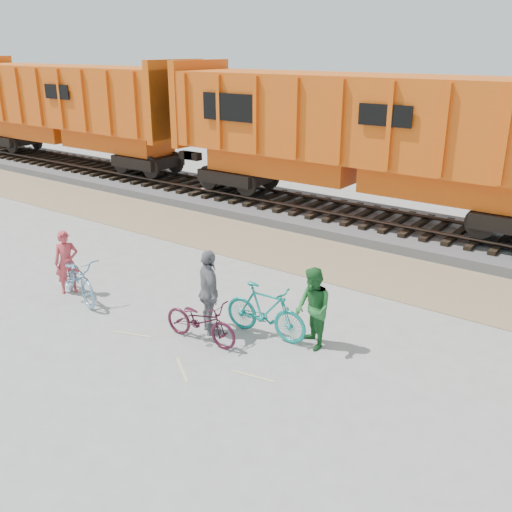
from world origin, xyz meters
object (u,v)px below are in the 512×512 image
Objects in this scene: person_woman at (209,292)px; hopper_car_center at (363,135)px; bicycle_maroon at (201,321)px; person_man at (313,309)px; hopper_car_left at (69,107)px; bicycle_blue at (77,277)px; bicycle_teal at (265,311)px; person_solo at (67,262)px.

hopper_car_center is at bearing -47.04° from person_woman.
bicycle_maroon is 0.95× the size of person_woman.
hopper_car_center reaches higher than person_man.
hopper_car_left reaches higher than person_woman.
hopper_car_left is 1.00× the size of hopper_car_center.
hopper_car_center is at bearing 0.00° from hopper_car_left.
hopper_car_left is 6.83× the size of bicycle_blue.
hopper_car_center is 8.46× the size of person_man.
hopper_car_left is 8.46× the size of person_man.
hopper_car_center is 8.80m from bicycle_teal.
bicycle_blue is at bearing -65.82° from person_solo.
hopper_car_center is 9.97m from bicycle_blue.
person_man is (6.16, 1.19, 0.05)m from person_solo.
hopper_car_left is 7.42× the size of bicycle_teal.
hopper_car_center is at bearing 16.80° from person_solo.
bicycle_teal reaches higher than bicycle_maroon.
bicycle_blue is 0.56m from person_solo.
hopper_car_center reaches higher than bicycle_blue.
bicycle_teal is at bearing -75.97° from hopper_car_center.
bicycle_teal is (2.05, -8.21, -2.44)m from hopper_car_center.
bicycle_teal is at bearing -25.70° from hopper_car_left.
person_man is 0.91× the size of person_woman.
person_woman is (1.02, -8.75, -2.10)m from hopper_car_center.
hopper_car_center reaches higher than bicycle_maroon.
bicycle_maroon is at bearing -29.58° from hopper_car_left.
hopper_car_left is 15.00m from hopper_car_center.
person_solo is 4.16m from person_woman.
hopper_car_left is at bearing 70.25° from bicycle_blue.
bicycle_teal is 1.21× the size of person_solo.
hopper_car_left reaches higher than person_solo.
hopper_car_center is 8.07× the size of bicycle_maroon.
hopper_car_left is at bearing 7.65° from person_woman.
bicycle_blue is 1.24× the size of person_man.
hopper_car_left is 19.87m from person_man.
hopper_car_center is 7.70× the size of person_woman.
bicycle_blue is at bearing 89.23° from bicycle_maroon.
hopper_car_center is 8.84m from person_man.
hopper_car_left is 19.08m from bicycle_teal.
hopper_car_left is 7.70× the size of person_woman.
person_man is at bearing -43.56° from person_solo.
bicycle_maroon is 2.27m from person_man.
bicycle_blue is at bearing -36.88° from hopper_car_left.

